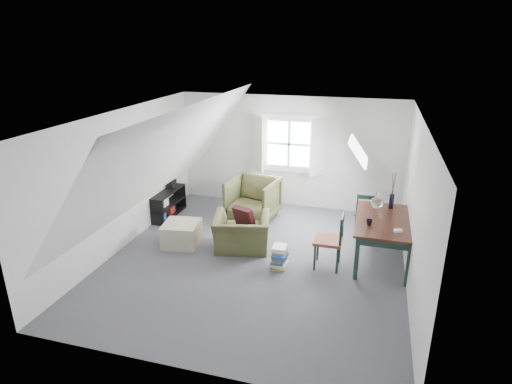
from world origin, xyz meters
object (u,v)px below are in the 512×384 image
(armchair_far, at_px, (253,218))
(dining_chair_near, at_px, (331,240))
(armchair_near, at_px, (242,249))
(ottoman, at_px, (182,234))
(media_shelf, at_px, (167,205))
(dining_chair_far, at_px, (365,212))
(magazine_stack, at_px, (280,257))
(dining_table, at_px, (384,225))

(armchair_far, xyz_separation_m, dining_chair_near, (1.82, -1.63, 0.51))
(armchair_near, height_order, ottoman, ottoman)
(armchair_far, height_order, media_shelf, media_shelf)
(armchair_near, height_order, armchair_far, armchair_far)
(media_shelf, bearing_deg, dining_chair_far, 0.49)
(media_shelf, xyz_separation_m, magazine_stack, (2.85, -1.50, -0.06))
(armchair_far, relative_size, dining_table, 0.62)
(dining_table, relative_size, dining_chair_near, 1.63)
(ottoman, height_order, media_shelf, media_shelf)
(ottoman, bearing_deg, media_shelf, 127.81)
(ottoman, distance_m, magazine_stack, 1.99)
(dining_table, relative_size, magazine_stack, 4.05)
(dining_table, bearing_deg, dining_chair_far, 103.50)
(armchair_far, relative_size, ottoman, 1.54)
(armchair_near, relative_size, armchair_far, 1.02)
(dining_chair_near, relative_size, magazine_stack, 2.49)
(armchair_far, height_order, ottoman, armchair_far)
(armchair_near, xyz_separation_m, dining_chair_far, (2.13, 1.30, 0.45))
(ottoman, height_order, dining_table, dining_table)
(dining_chair_far, bearing_deg, armchair_near, 13.72)
(armchair_near, height_order, magazine_stack, magazine_stack)
(ottoman, bearing_deg, dining_chair_far, 23.53)
(ottoman, xyz_separation_m, media_shelf, (-0.89, 1.14, 0.04))
(dining_table, distance_m, magazine_stack, 1.85)
(dining_chair_near, bearing_deg, armchair_near, -94.56)
(dining_chair_far, distance_m, media_shelf, 4.17)
(armchair_far, bearing_deg, ottoman, -112.69)
(dining_table, bearing_deg, magazine_stack, -160.78)
(ottoman, relative_size, dining_table, 0.40)
(armchair_far, relative_size, dining_chair_far, 1.15)
(dining_chair_near, bearing_deg, dining_table, 120.43)
(media_shelf, bearing_deg, magazine_stack, -31.17)
(ottoman, xyz_separation_m, dining_chair_near, (2.76, -0.10, 0.29))
(dining_chair_near, bearing_deg, ottoman, -88.69)
(media_shelf, bearing_deg, dining_table, -13.63)
(dining_chair_far, bearing_deg, media_shelf, -13.78)
(dining_table, distance_m, dining_chair_far, 1.17)
(armchair_far, distance_m, ottoman, 1.81)
(armchair_near, distance_m, dining_chair_near, 1.72)
(armchair_far, xyz_separation_m, dining_chair_far, (2.33, -0.11, 0.45))
(armchair_near, distance_m, magazine_stack, 0.97)
(ottoman, distance_m, dining_chair_far, 3.58)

